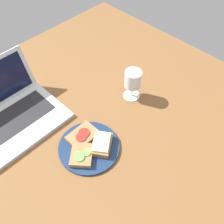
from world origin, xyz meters
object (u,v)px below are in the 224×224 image
sandwich_with_tomato (83,136)px  wine_glass (133,80)px  plate (89,147)px  sandwich_with_cucumber (82,155)px  sandwich_with_cheese (102,144)px  laptop (11,113)px

sandwich_with_tomato → wine_glass: bearing=3.1°
plate → sandwich_with_cucumber: sandwich_with_cucumber is taller
sandwich_with_tomato → sandwich_with_cheese: 8.30cm
plate → sandwich_with_cucumber: size_ratio=1.92×
plate → sandwich_with_cucumber: (-4.65, -1.35, 1.63)cm
sandwich_with_tomato → laptop: 30.88cm
sandwich_with_cucumber → laptop: bearing=102.3°
sandwich_with_tomato → laptop: size_ratio=0.31×
sandwich_with_tomato → laptop: bearing=115.3°
sandwich_with_cucumber → wine_glass: (35.55, 7.58, 7.36)cm
sandwich_with_tomato → wine_glass: 30.70cm
laptop → sandwich_with_tomato: bearing=-64.7°
sandwich_with_tomato → sandwich_with_cucumber: sandwich_with_cucumber is taller
plate → sandwich_with_cheese: size_ratio=1.91×
sandwich_with_cheese → wine_glass: bearing=19.2°
laptop → wine_glass: bearing=-31.5°
sandwich_with_cheese → laptop: (-15.46, 35.84, 0.92)cm
sandwich_with_cucumber → laptop: laptop is taller
wine_glass → plate: bearing=-168.6°
sandwich_with_cheese → plate: bearing=135.9°
plate → wine_glass: size_ratio=1.65×
plate → sandwich_with_cucumber: bearing=-163.8°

